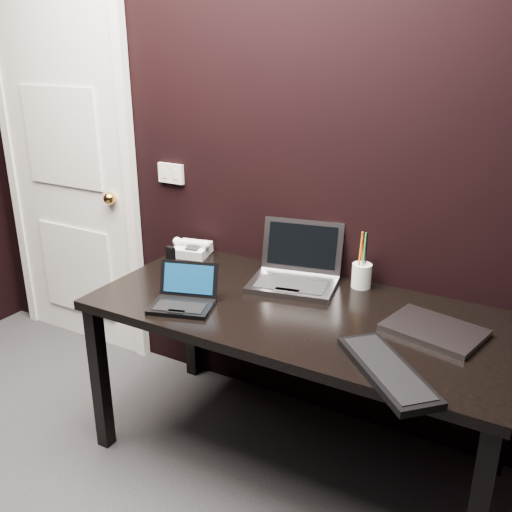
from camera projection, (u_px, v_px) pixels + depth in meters
The scene contains 11 objects.
wall_back at pixel (280, 148), 2.57m from camera, with size 4.00×4.00×0.00m, color black.
door at pixel (69, 173), 3.27m from camera, with size 0.99×0.10×2.14m.
wall_switch at pixel (171, 173), 2.91m from camera, with size 0.15×0.02×0.10m.
desk at pixel (298, 325), 2.34m from camera, with size 1.70×0.80×0.74m.
netbook at pixel (184, 298), 2.32m from camera, with size 0.30×0.28×0.16m.
silver_laptop at pixel (295, 273), 2.53m from camera, with size 0.43×0.40×0.26m.
ext_keyboard at pixel (387, 370), 1.85m from camera, with size 0.43×0.43×0.03m.
closed_laptop at pixel (434, 330), 2.11m from camera, with size 0.39×0.32×0.02m.
desk_phone at pixel (192, 249), 2.86m from camera, with size 0.21×0.18×0.10m.
mobile_phone at pixel (170, 260), 2.72m from camera, with size 0.07×0.06×0.10m.
pen_cup at pixel (362, 275), 2.49m from camera, with size 0.11×0.11×0.25m.
Camera 1 is at (1.18, -0.50, 1.76)m, focal length 40.00 mm.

